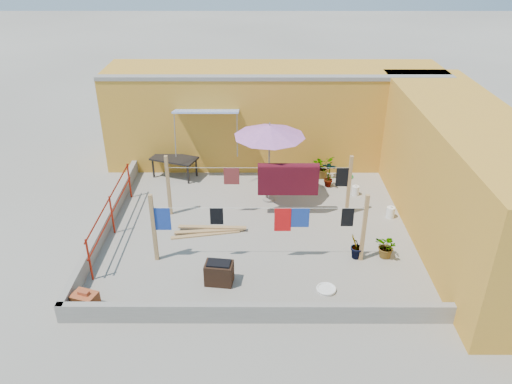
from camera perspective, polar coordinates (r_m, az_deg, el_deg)
ground at (r=13.54m, az=0.30°, el=-4.23°), size 80.00×80.00×0.00m
wall_back at (r=17.10m, az=1.96°, el=8.82°), size 11.00×3.27×3.21m
wall_right at (r=13.79m, az=22.48°, el=1.70°), size 2.40×9.00×3.20m
parapet_front at (r=10.53m, az=0.34°, el=-13.64°), size 8.30×0.16×0.44m
parapet_left at (r=14.01m, az=-16.66°, el=-3.27°), size 0.16×7.30×0.44m
red_railing at (r=13.54m, az=-16.22°, el=-1.91°), size 0.05×4.20×1.10m
clothesline_rig at (r=13.48m, az=3.03°, el=0.78°), size 5.09×2.35×1.80m
patio_umbrella at (r=14.01m, az=1.56°, el=6.96°), size 2.25×2.25×2.44m
outdoor_table at (r=16.29m, az=-9.34°, el=3.68°), size 1.60×1.18×0.68m
brick_stack at (r=11.45m, az=-18.94°, el=-11.69°), size 0.60×0.51×0.45m
lumber_pile at (r=13.40m, az=-5.40°, el=-4.43°), size 1.99×0.57×0.12m
brazier at (r=11.51m, az=-4.24°, el=-9.18°), size 0.68×0.50×0.57m
white_basin at (r=11.50m, az=8.03°, el=-10.93°), size 0.45×0.45×0.08m
water_jug_a at (r=14.47m, az=15.12°, el=-2.26°), size 0.23×0.23×0.37m
water_jug_b at (r=15.45m, az=11.29°, el=0.17°), size 0.22×0.22×0.34m
green_hose at (r=16.57m, az=10.21°, el=1.83°), size 0.51×0.51×0.07m
plant_back_a at (r=16.31m, az=7.58°, el=2.93°), size 0.88×0.84×0.75m
plant_back_b at (r=15.85m, az=5.34°, el=2.13°), size 0.49×0.49×0.68m
plant_right_a at (r=15.68m, az=8.35°, el=2.04°), size 0.54×0.46×0.87m
plant_right_b at (r=12.45m, az=11.38°, el=-6.15°), size 0.47×0.48×0.69m
plant_right_c at (r=12.69m, az=14.75°, el=-6.07°), size 0.72×0.73×0.61m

